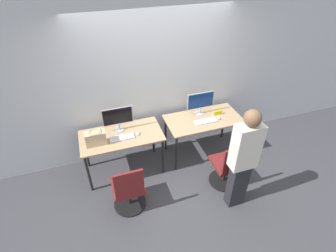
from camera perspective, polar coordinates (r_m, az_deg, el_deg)
ground_plane at (r=4.57m, az=0.54°, el=-10.13°), size 20.00×20.00×0.00m
wall_back at (r=4.35m, az=-2.83°, el=10.19°), size 12.00×0.05×2.80m
desk_left at (r=4.24m, az=-10.05°, el=-2.80°), size 1.29×0.67×0.76m
monitor_left at (r=4.17m, az=-10.86°, el=1.77°), size 0.48×0.16×0.41m
keyboard_left at (r=4.12m, az=-9.97°, el=-2.52°), size 0.38×0.14×0.02m
mouse_left at (r=4.16m, az=-6.59°, el=-1.60°), size 0.06×0.09×0.03m
office_chair_left at (r=3.88m, az=-8.51°, el=-13.85°), size 0.48×0.48×0.88m
desk_right at (r=4.58m, az=7.66°, el=0.79°), size 1.29×0.67×0.76m
monitor_right at (r=4.53m, az=7.08°, el=5.20°), size 0.48×0.16×0.41m
keyboard_right at (r=4.46m, az=8.27°, el=1.05°), size 0.38×0.14×0.02m
mouse_right at (r=4.57m, az=10.94°, el=1.78°), size 0.06×0.09×0.03m
office_chair_right at (r=4.25m, az=12.86°, el=-8.86°), size 0.48×0.48×0.88m
person_right at (r=3.64m, az=16.08°, el=-6.72°), size 0.36×0.22×1.67m
handbag at (r=4.03m, az=-15.47°, el=-2.57°), size 0.30×0.18×0.25m
placard_right at (r=4.65m, az=10.78°, el=2.86°), size 0.16×0.03×0.08m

